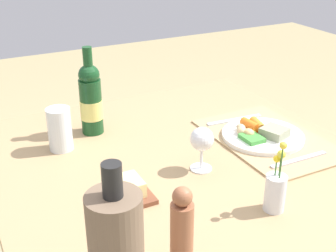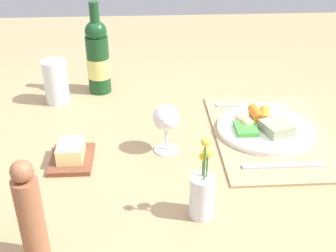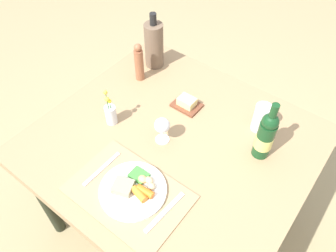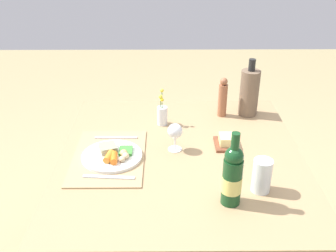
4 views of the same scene
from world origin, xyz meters
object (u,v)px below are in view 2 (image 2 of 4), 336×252
Objects in this scene: fork at (284,165)px; butter_dish at (71,154)px; wine_glass at (166,119)px; dining_table at (156,168)px; knife at (251,105)px; dinner_plate at (264,127)px; flower_vase at (202,193)px; water_tumbler at (56,84)px; wine_bottle at (98,57)px; pepper_mill at (30,214)px.

fork is 1.52× the size of butter_dish.
dining_table is at bearing 31.89° from wine_glass.
knife is 0.36m from wine_glass.
dining_table is 0.24m from butter_dish.
dinner_plate is 1.38× the size of flower_vase.
fork is 1.49× the size of water_tumbler.
dinner_plate is at bearing -83.83° from dining_table.
butter_dish is at bearing 53.82° from flower_vase.
wine_bottle reaches higher than dinner_plate.
butter_dish is at bearing 83.58° from fork.
water_tumbler is at bearing 14.27° from butter_dish.
flower_vase is 0.26m from wine_glass.
flower_vase is at bearing 146.57° from dinner_plate.
dinner_plate is 0.56m from wine_bottle.
wine_bottle is 2.20× the size of butter_dish.
dining_table is 5.51× the size of knife.
fork is 0.71m from water_tumbler.
pepper_mill reaches higher than dinner_plate.
water_tumbler is at bearing 68.74° from dinner_plate.
knife is 0.99× the size of pepper_mill.
wine_glass is at bearing -152.53° from wine_bottle.
pepper_mill reaches higher than dining_table.
butter_dish reaches higher than dinner_plate.
fork is 0.51m from butter_dish.
wine_bottle is 1.38× the size of pepper_mill.
dining_table is at bearing -69.91° from butter_dish.
water_tumbler is at bearing 34.42° from flower_vase.
dinner_plate is 0.17m from fork.
dining_table is 4.39× the size of dinner_plate.
wine_glass reaches higher than knife.
knife is at bearing -62.78° from butter_dish.
knife is 0.49m from wine_bottle.
butter_dish is (-0.11, 0.50, 0.00)m from dinner_plate.
fork is at bearing -135.09° from wine_bottle.
flower_vase reaches higher than water_tumbler.
flower_vase reaches higher than fork.
wine_glass is at bearing -81.36° from butter_dish.
dinner_plate is 1.99× the size of butter_dish.
water_tumbler is 0.65m from pepper_mill.
pepper_mill is at bearing 128.66° from dinner_plate.
butter_dish is at bearing 102.12° from dinner_plate.
pepper_mill is (-0.34, 0.25, 0.01)m from wine_glass.
wine_glass is 0.24m from butter_dish.
dinner_plate is 0.38m from flower_vase.
flower_vase is (-0.32, 0.21, 0.04)m from dinner_plate.
fork is at bearing -64.71° from pepper_mill.
pepper_mill is (-0.42, 0.52, 0.08)m from dinner_plate.
dinner_plate is at bearing -175.35° from knife.
water_tumbler reaches higher than dinner_plate.
flower_vase reaches higher than knife.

